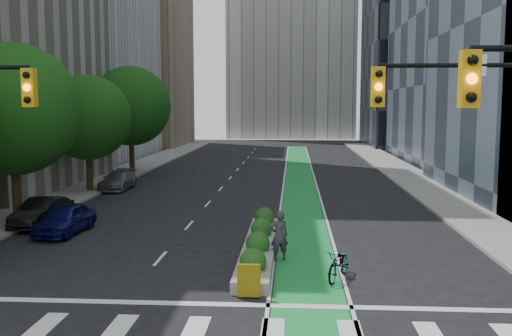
# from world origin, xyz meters

# --- Properties ---
(ground) EXTENTS (160.00, 160.00, 0.00)m
(ground) POSITION_xyz_m (0.00, 0.00, 0.00)
(ground) COLOR black
(ground) RESTS_ON ground
(sidewalk_left) EXTENTS (3.60, 90.00, 0.15)m
(sidewalk_left) POSITION_xyz_m (-11.80, 25.00, 0.07)
(sidewalk_left) COLOR gray
(sidewalk_left) RESTS_ON ground
(sidewalk_right) EXTENTS (3.60, 90.00, 0.15)m
(sidewalk_right) POSITION_xyz_m (11.80, 25.00, 0.07)
(sidewalk_right) COLOR gray
(sidewalk_right) RESTS_ON ground
(bike_lane_paint) EXTENTS (2.20, 70.00, 0.01)m
(bike_lane_paint) POSITION_xyz_m (3.00, 30.00, 0.01)
(bike_lane_paint) COLOR #1A933D
(bike_lane_paint) RESTS_ON ground
(building_tan_far) EXTENTS (14.00, 16.00, 26.00)m
(building_tan_far) POSITION_xyz_m (-20.00, 66.00, 13.00)
(building_tan_far) COLOR tan
(building_tan_far) RESTS_ON ground
(building_dark_end) EXTENTS (14.00, 18.00, 28.00)m
(building_dark_end) POSITION_xyz_m (20.00, 68.00, 14.00)
(building_dark_end) COLOR black
(building_dark_end) RESTS_ON ground
(tree_mid) EXTENTS (6.40, 6.40, 8.78)m
(tree_mid) POSITION_xyz_m (-11.00, 12.00, 5.57)
(tree_mid) COLOR black
(tree_mid) RESTS_ON ground
(tree_midfar) EXTENTS (5.60, 5.60, 7.76)m
(tree_midfar) POSITION_xyz_m (-11.00, 22.00, 4.95)
(tree_midfar) COLOR black
(tree_midfar) RESTS_ON ground
(tree_far) EXTENTS (6.60, 6.60, 9.00)m
(tree_far) POSITION_xyz_m (-11.00, 32.00, 5.69)
(tree_far) COLOR black
(tree_far) RESTS_ON ground
(median_planter) EXTENTS (1.20, 10.26, 1.10)m
(median_planter) POSITION_xyz_m (1.20, 7.04, 0.37)
(median_planter) COLOR gray
(median_planter) RESTS_ON ground
(bicycle) EXTENTS (1.36, 2.10, 1.04)m
(bicycle) POSITION_xyz_m (4.04, 3.89, 0.52)
(bicycle) COLOR gray
(bicycle) RESTS_ON ground
(cyclist) EXTENTS (0.79, 0.64, 1.88)m
(cyclist) POSITION_xyz_m (2.00, 6.07, 0.94)
(cyclist) COLOR #38333D
(cyclist) RESTS_ON ground
(parked_car_left_near) EXTENTS (1.87, 4.08, 1.36)m
(parked_car_left_near) POSITION_xyz_m (-7.74, 9.88, 0.68)
(parked_car_left_near) COLOR #0D0E4F
(parked_car_left_near) RESTS_ON ground
(parked_car_left_mid) EXTENTS (1.65, 4.16, 1.35)m
(parked_car_left_mid) POSITION_xyz_m (-9.50, 11.40, 0.67)
(parked_car_left_mid) COLOR black
(parked_car_left_mid) RESTS_ON ground
(parked_car_left_far) EXTENTS (1.82, 4.41, 1.28)m
(parked_car_left_far) POSITION_xyz_m (-9.50, 23.33, 0.64)
(parked_car_left_far) COLOR slate
(parked_car_left_far) RESTS_ON ground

